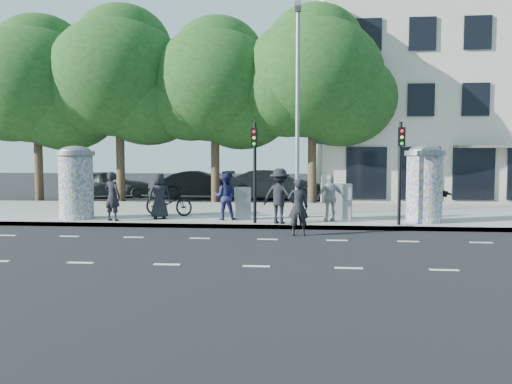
# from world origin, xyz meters

# --- Properties ---
(ground) EXTENTS (120.00, 120.00, 0.00)m
(ground) POSITION_xyz_m (0.00, 0.00, 0.00)
(ground) COLOR black
(ground) RESTS_ON ground
(sidewalk) EXTENTS (40.00, 8.00, 0.15)m
(sidewalk) POSITION_xyz_m (0.00, 7.50, 0.07)
(sidewalk) COLOR gray
(sidewalk) RESTS_ON ground
(curb) EXTENTS (40.00, 0.10, 0.16)m
(curb) POSITION_xyz_m (0.00, 3.55, 0.07)
(curb) COLOR slate
(curb) RESTS_ON ground
(lane_dash_near) EXTENTS (32.00, 0.12, 0.01)m
(lane_dash_near) POSITION_xyz_m (0.00, -2.20, 0.00)
(lane_dash_near) COLOR silver
(lane_dash_near) RESTS_ON ground
(lane_dash_far) EXTENTS (32.00, 0.12, 0.01)m
(lane_dash_far) POSITION_xyz_m (0.00, 1.40, 0.00)
(lane_dash_far) COLOR silver
(lane_dash_far) RESTS_ON ground
(ad_column_left) EXTENTS (1.36, 1.36, 2.65)m
(ad_column_left) POSITION_xyz_m (-7.20, 4.50, 1.54)
(ad_column_left) COLOR beige
(ad_column_left) RESTS_ON sidewalk
(ad_column_right) EXTENTS (1.36, 1.36, 2.65)m
(ad_column_right) POSITION_xyz_m (5.20, 4.70, 1.54)
(ad_column_right) COLOR beige
(ad_column_right) RESTS_ON sidewalk
(traffic_pole_near) EXTENTS (0.22, 0.31, 3.40)m
(traffic_pole_near) POSITION_xyz_m (-0.60, 3.79, 2.23)
(traffic_pole_near) COLOR black
(traffic_pole_near) RESTS_ON sidewalk
(traffic_pole_far) EXTENTS (0.22, 0.31, 3.40)m
(traffic_pole_far) POSITION_xyz_m (4.20, 3.79, 2.23)
(traffic_pole_far) COLOR black
(traffic_pole_far) RESTS_ON sidewalk
(street_lamp) EXTENTS (0.25, 0.93, 8.00)m
(street_lamp) POSITION_xyz_m (0.80, 6.63, 4.79)
(street_lamp) COLOR slate
(street_lamp) RESTS_ON sidewalk
(tree_far_left) EXTENTS (7.20, 7.20, 9.26)m
(tree_far_left) POSITION_xyz_m (-13.00, 12.50, 6.19)
(tree_far_left) COLOR #38281C
(tree_far_left) RESTS_ON ground
(tree_mid_left) EXTENTS (7.20, 7.20, 9.57)m
(tree_mid_left) POSITION_xyz_m (-8.50, 12.50, 6.50)
(tree_mid_left) COLOR #38281C
(tree_mid_left) RESTS_ON ground
(tree_near_left) EXTENTS (6.80, 6.80, 8.97)m
(tree_near_left) POSITION_xyz_m (-3.50, 12.70, 6.06)
(tree_near_left) COLOR #38281C
(tree_near_left) RESTS_ON ground
(tree_center) EXTENTS (7.00, 7.00, 9.30)m
(tree_center) POSITION_xyz_m (1.50, 12.30, 6.31)
(tree_center) COLOR #38281C
(tree_center) RESTS_ON ground
(building) EXTENTS (20.30, 15.85, 12.00)m
(building) POSITION_xyz_m (12.00, 19.99, 5.99)
(building) COLOR beige
(building) RESTS_ON ground
(ped_a) EXTENTS (0.90, 0.67, 1.67)m
(ped_a) POSITION_xyz_m (-4.17, 4.73, 0.99)
(ped_a) COLOR black
(ped_a) RESTS_ON sidewalk
(ped_b) EXTENTS (0.73, 0.59, 1.73)m
(ped_b) POSITION_xyz_m (-5.66, 4.01, 1.02)
(ped_b) COLOR black
(ped_b) RESTS_ON sidewalk
(ped_c) EXTENTS (0.81, 0.63, 1.67)m
(ped_c) POSITION_xyz_m (-1.74, 4.67, 0.98)
(ped_c) COLOR #1C1C47
(ped_c) RESTS_ON sidewalk
(ped_d) EXTENTS (1.36, 1.05, 1.86)m
(ped_d) POSITION_xyz_m (0.24, 3.85, 1.08)
(ped_d) COLOR black
(ped_d) RESTS_ON sidewalk
(ped_e) EXTENTS (1.07, 0.77, 1.65)m
(ped_e) POSITION_xyz_m (1.98, 4.53, 0.97)
(ped_e) COLOR #979799
(ped_e) RESTS_ON sidewalk
(ped_f) EXTENTS (1.63, 0.59, 1.76)m
(ped_f) POSITION_xyz_m (5.38, 4.77, 1.03)
(ped_f) COLOR black
(ped_f) RESTS_ON sidewalk
(man_road) EXTENTS (0.69, 0.50, 1.75)m
(man_road) POSITION_xyz_m (0.87, 2.22, 0.87)
(man_road) COLOR black
(man_road) RESTS_ON ground
(bicycle) EXTENTS (1.19, 2.11, 1.05)m
(bicycle) POSITION_xyz_m (-4.10, 5.74, 0.67)
(bicycle) COLOR black
(bicycle) RESTS_ON sidewalk
(cabinet_left) EXTENTS (0.63, 0.51, 1.16)m
(cabinet_left) POSITION_xyz_m (-1.14, 4.87, 0.73)
(cabinet_left) COLOR gray
(cabinet_left) RESTS_ON sidewalk
(cabinet_right) EXTENTS (0.68, 0.55, 1.27)m
(cabinet_right) POSITION_xyz_m (2.49, 5.34, 0.79)
(cabinet_right) COLOR gray
(cabinet_right) RESTS_ON sidewalk
(car_left) EXTENTS (3.62, 5.17, 1.63)m
(car_left) POSITION_xyz_m (-10.38, 15.51, 0.82)
(car_left) COLOR #494C4F
(car_left) RESTS_ON ground
(car_mid) EXTENTS (2.03, 4.90, 1.58)m
(car_mid) POSITION_xyz_m (-4.96, 15.68, 0.79)
(car_mid) COLOR black
(car_mid) RESTS_ON ground
(car_right) EXTENTS (2.62, 5.82, 1.65)m
(car_right) POSITION_xyz_m (-0.58, 15.48, 0.83)
(car_right) COLOR slate
(car_right) RESTS_ON ground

